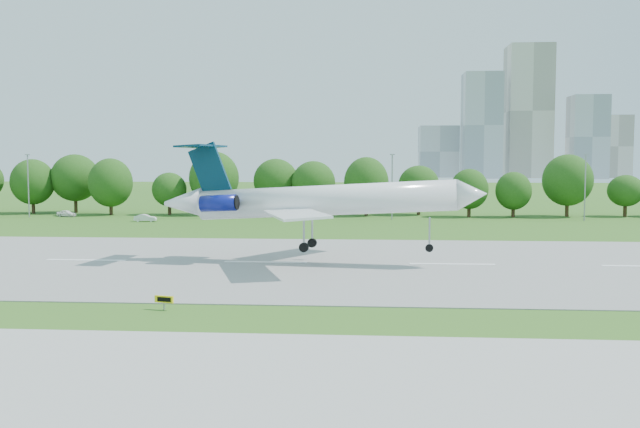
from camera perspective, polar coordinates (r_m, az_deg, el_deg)
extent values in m
plane|color=#265917|center=(53.35, -8.46, -7.76)|extent=(600.00, 600.00, 0.00)
cube|color=gray|center=(77.54, -4.36, -3.89)|extent=(400.00, 45.00, 0.08)
cube|color=#ADADA8|center=(36.60, -14.89, -13.49)|extent=(400.00, 23.00, 0.08)
cylinder|color=#382314|center=(160.09, -22.26, 0.70)|extent=(0.70, 0.70, 3.60)
sphere|color=#16390E|center=(159.90, -22.30, 2.27)|extent=(8.40, 8.40, 8.40)
cylinder|color=#382314|center=(146.61, -8.13, 0.67)|extent=(0.70, 0.70, 3.60)
sphere|color=#16390E|center=(146.40, -8.15, 2.39)|extent=(8.40, 8.40, 8.40)
cylinder|color=#382314|center=(143.40, 7.67, 0.60)|extent=(0.70, 0.70, 3.60)
sphere|color=#16390E|center=(143.17, 7.69, 2.35)|extent=(8.40, 8.40, 8.40)
cylinder|color=#382314|center=(151.09, 23.00, 0.48)|extent=(0.70, 0.70, 3.60)
sphere|color=#16390E|center=(150.88, 23.05, 2.15)|extent=(8.40, 8.40, 8.40)
cylinder|color=gray|center=(148.73, -22.30, 2.06)|extent=(0.24, 0.24, 12.00)
cube|color=gray|center=(148.64, -22.37, 4.41)|extent=(0.90, 0.25, 0.18)
cylinder|color=gray|center=(136.67, -9.06, 2.16)|extent=(0.24, 0.24, 12.00)
cube|color=gray|center=(136.57, -9.09, 4.72)|extent=(0.90, 0.25, 0.18)
cylinder|color=gray|center=(132.99, 5.79, 2.13)|extent=(0.24, 0.24, 12.00)
cube|color=gray|center=(132.89, 5.81, 4.76)|extent=(0.90, 0.25, 0.18)
cylinder|color=gray|center=(138.36, 20.44, 1.97)|extent=(0.24, 0.24, 12.00)
cube|color=gray|center=(138.27, 20.51, 4.49)|extent=(0.90, 0.25, 0.18)
cube|color=#B2B2B7|center=(435.93, 12.79, 6.89)|extent=(22.00, 22.00, 62.00)
cube|color=beige|center=(456.42, 16.30, 7.83)|extent=(26.00, 26.00, 80.00)
cube|color=#B2B2B7|center=(443.53, 20.60, 5.77)|extent=(20.00, 20.00, 48.00)
cube|color=beige|center=(474.06, 22.42, 5.00)|extent=(18.00, 18.00, 38.00)
cube|color=#B2B2B7|center=(457.65, 9.44, 4.93)|extent=(24.00, 24.00, 32.00)
cylinder|color=white|center=(76.15, 0.40, 1.10)|extent=(28.10, 6.77, 4.68)
cone|color=white|center=(74.65, 12.06, 1.55)|extent=(3.52, 3.61, 3.39)
cone|color=white|center=(80.88, -10.87, 0.88)|extent=(4.98, 3.80, 3.47)
cube|color=white|center=(70.26, -1.97, 0.00)|extent=(8.07, 12.88, 0.47)
cube|color=white|center=(82.88, 0.15, 0.67)|extent=(10.35, 12.65, 0.47)
cube|color=#052A3E|center=(79.59, -8.81, 3.47)|extent=(4.95, 1.09, 6.32)
cube|color=#052A3E|center=(79.92, -9.46, 5.36)|extent=(4.07, 9.10, 0.36)
cylinder|color=navy|center=(76.83, -8.11, 0.86)|extent=(4.17, 2.25, 1.96)
cylinder|color=navy|center=(81.37, -6.96, 1.07)|extent=(4.17, 2.25, 1.96)
cylinder|color=gray|center=(75.04, 8.75, -1.48)|extent=(0.19, 0.19, 3.24)
cylinder|color=black|center=(75.22, 8.74, -2.71)|extent=(0.86, 0.38, 0.83)
cylinder|color=gray|center=(74.81, -1.30, -1.45)|extent=(0.22, 0.22, 3.24)
cylinder|color=black|center=(74.99, -1.30, -2.68)|extent=(1.06, 0.54, 1.02)
cylinder|color=gray|center=(78.77, -0.63, -1.15)|extent=(0.22, 0.22, 3.24)
cylinder|color=black|center=(78.94, -0.63, -2.33)|extent=(1.06, 0.54, 1.02)
cube|color=gray|center=(54.65, -12.36, -7.17)|extent=(0.12, 0.12, 0.66)
cube|color=yellow|center=(54.55, -12.37, -6.68)|extent=(1.52, 0.54, 0.52)
cube|color=black|center=(54.47, -12.42, -6.70)|extent=(1.11, 0.30, 0.33)
imported|color=silver|center=(132.07, -13.81, -0.31)|extent=(4.14, 1.98, 1.31)
imported|color=white|center=(147.83, -19.62, 0.05)|extent=(4.18, 2.53, 1.33)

